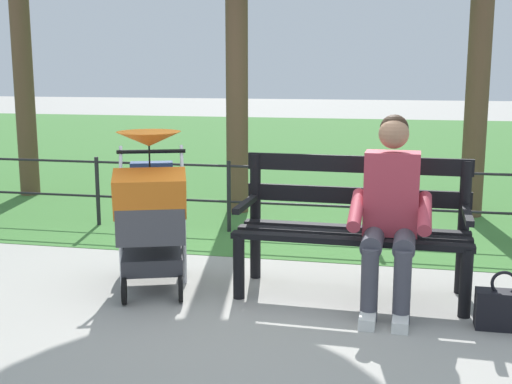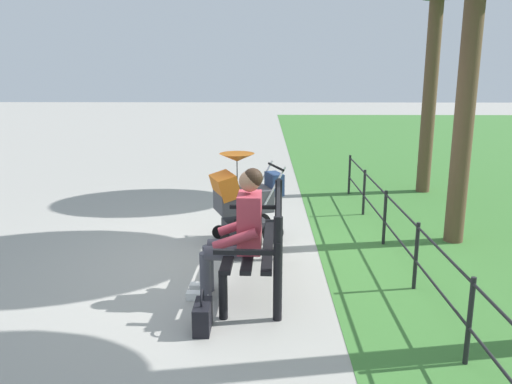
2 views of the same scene
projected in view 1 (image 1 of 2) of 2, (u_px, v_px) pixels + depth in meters
The scene contains 7 objects.
ground_plane at pixel (265, 291), 4.77m from camera, with size 60.00×60.00×0.00m, color #9E9B93.
grass_lawn at pixel (351, 148), 13.23m from camera, with size 40.00×16.00×0.01m, color #3D7533.
park_bench at pixel (354, 220), 4.66m from camera, with size 1.62×0.65×0.96m.
person_on_bench at pixel (390, 207), 4.36m from camera, with size 0.54×0.74×1.28m.
stroller at pixel (151, 209), 4.69m from camera, with size 0.76×0.99×1.15m.
handbag at pixel (502, 309), 4.06m from camera, with size 0.32×0.14×0.37m.
park_fence at pixel (299, 193), 6.28m from camera, with size 6.89×0.04×0.70m.
Camera 1 is at (-0.89, 4.47, 1.57)m, focal length 46.64 mm.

